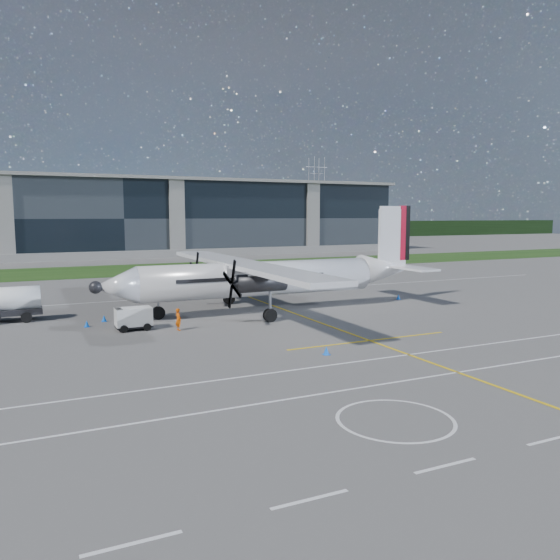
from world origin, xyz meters
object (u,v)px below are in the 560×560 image
object	(u,v)px
turboprop_aircraft	(271,258)
ground_crew_person	(178,318)
safety_cone_stbdwing	(197,288)
safety_cone_tail	(398,297)
safety_cone_portwing	(326,351)
baggage_tug	(134,319)
safety_cone_nose_stbd	(104,318)
safety_cone_fwd	(87,324)
pylon_east	(316,197)
safety_cone_nose_port	(123,323)

from	to	relation	value
turboprop_aircraft	ground_crew_person	distance (m)	11.04
ground_crew_person	safety_cone_stbdwing	distance (m)	21.14
safety_cone_tail	safety_cone_portwing	distance (m)	22.96
baggage_tug	ground_crew_person	world-z (taller)	ground_crew_person
baggage_tug	ground_crew_person	size ratio (longest dim) A/B	1.47
safety_cone_nose_stbd	safety_cone_fwd	distance (m)	2.18
pylon_east	safety_cone_nose_stbd	bearing A→B (deg)	-124.30
turboprop_aircraft	safety_cone_tail	bearing A→B (deg)	1.59
safety_cone_tail	safety_cone_nose_port	xyz separation A→B (m)	(-26.41, -2.03, 0.00)
safety_cone_fwd	ground_crew_person	bearing A→B (deg)	-34.59
safety_cone_nose_stbd	safety_cone_nose_port	xyz separation A→B (m)	(1.00, -2.57, 0.00)
safety_cone_nose_port	safety_cone_stbdwing	bearing A→B (deg)	57.75
baggage_tug	safety_cone_portwing	world-z (taller)	baggage_tug
pylon_east	turboprop_aircraft	bearing A→B (deg)	-120.20
pylon_east	safety_cone_fwd	distance (m)	174.59
safety_cone_nose_stbd	safety_cone_fwd	size ratio (longest dim) A/B	1.00
ground_crew_person	pylon_east	bearing A→B (deg)	-43.41
pylon_east	safety_cone_tail	bearing A→B (deg)	-115.97
turboprop_aircraft	safety_cone_stbdwing	world-z (taller)	turboprop_aircraft
ground_crew_person	safety_cone_portwing	size ratio (longest dim) A/B	3.63
safety_cone_nose_port	baggage_tug	bearing A→B (deg)	-71.32
pylon_east	safety_cone_tail	xyz separation A→B (m)	(-69.41, -142.46, -14.75)
pylon_east	safety_cone_portwing	size ratio (longest dim) A/B	60.00
ground_crew_person	baggage_tug	bearing A→B (deg)	50.25
pylon_east	safety_cone_nose_stbd	size ratio (longest dim) A/B	60.00
safety_cone_stbdwing	safety_cone_fwd	world-z (taller)	same
ground_crew_person	safety_cone_nose_stbd	bearing A→B (deg)	26.33
safety_cone_tail	safety_cone_nose_stbd	distance (m)	27.41
ground_crew_person	safety_cone_tail	bearing A→B (deg)	-88.89
pylon_east	safety_cone_fwd	size ratio (longest dim) A/B	60.00
pylon_east	safety_cone_nose_port	bearing A→B (deg)	-123.55
baggage_tug	safety_cone_tail	xyz separation A→B (m)	(25.89, 3.56, -0.55)
turboprop_aircraft	safety_cone_nose_stbd	world-z (taller)	turboprop_aircraft
ground_crew_person	safety_cone_nose_stbd	xyz separation A→B (m)	(-4.35, 5.63, -0.66)
turboprop_aircraft	safety_cone_fwd	size ratio (longest dim) A/B	60.20
safety_cone_nose_stbd	ground_crew_person	bearing A→B (deg)	-52.32
turboprop_aircraft	pylon_east	bearing A→B (deg)	59.80
safety_cone_portwing	safety_cone_fwd	size ratio (longest dim) A/B	1.00
turboprop_aircraft	safety_cone_nose_stbd	size ratio (longest dim) A/B	60.20
safety_cone_tail	safety_cone_nose_port	distance (m)	26.49
turboprop_aircraft	safety_cone_portwing	world-z (taller)	turboprop_aircraft
turboprop_aircraft	safety_cone_nose_port	world-z (taller)	turboprop_aircraft
safety_cone_nose_stbd	turboprop_aircraft	bearing A→B (deg)	-3.85
turboprop_aircraft	baggage_tug	bearing A→B (deg)	-165.34
pylon_east	safety_cone_portwing	distance (m)	180.61
turboprop_aircraft	safety_cone_stbdwing	distance (m)	15.86
safety_cone_nose_stbd	safety_cone_tail	bearing A→B (deg)	-1.13
safety_cone_nose_stbd	safety_cone_fwd	bearing A→B (deg)	-130.84
safety_cone_nose_stbd	safety_cone_stbdwing	world-z (taller)	same
ground_crew_person	safety_cone_stbdwing	bearing A→B (deg)	-31.39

